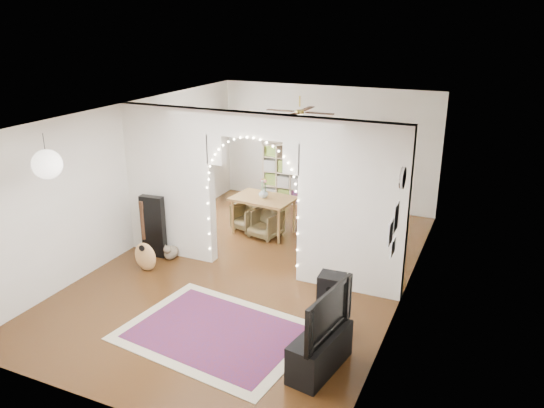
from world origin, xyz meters
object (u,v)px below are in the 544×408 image
at_px(dining_table, 263,201).
at_px(dining_chair_left, 250,216).
at_px(acoustic_guitar, 144,246).
at_px(floor_speaker, 331,304).
at_px(dining_chair_right, 265,224).
at_px(bookcase, 293,173).
at_px(media_console, 320,351).

distance_m(dining_table, dining_chair_left, 0.53).
height_order(acoustic_guitar, dining_chair_left, acoustic_guitar).
relative_size(floor_speaker, dining_table, 0.69).
distance_m(floor_speaker, dining_chair_right, 3.52).
height_order(bookcase, dining_chair_right, bookcase).
bearing_deg(dining_chair_right, bookcase, 108.95).
xyz_separation_m(floor_speaker, dining_chair_left, (-2.67, 2.93, -0.16)).
distance_m(floor_speaker, dining_table, 3.69).
xyz_separation_m(media_console, dining_chair_right, (-2.37, 3.53, 0.02)).
height_order(dining_chair_left, dining_chair_right, dining_chair_left).
distance_m(dining_chair_left, dining_chair_right, 0.48).
xyz_separation_m(acoustic_guitar, dining_table, (1.14, 2.33, 0.22)).
height_order(acoustic_guitar, dining_chair_right, acoustic_guitar).
distance_m(acoustic_guitar, media_console, 3.85).
xyz_separation_m(floor_speaker, dining_table, (-2.33, 2.85, 0.24)).
relative_size(bookcase, dining_chair_left, 2.33).
relative_size(media_console, dining_table, 0.79).
bearing_deg(bookcase, media_console, -87.88).
bearing_deg(media_console, dining_chair_right, 133.66).
relative_size(floor_speaker, bookcase, 0.62).
height_order(dining_table, dining_chair_right, dining_table).
xyz_separation_m(floor_speaker, bookcase, (-2.51, 4.84, 0.28)).
bearing_deg(acoustic_guitar, floor_speaker, -9.96).
bearing_deg(bookcase, dining_table, -107.68).
distance_m(bookcase, dining_chair_right, 2.19).
distance_m(bookcase, dining_table, 2.00).
height_order(floor_speaker, media_console, floor_speaker).
height_order(acoustic_guitar, floor_speaker, acoustic_guitar).
xyz_separation_m(acoustic_guitar, floor_speaker, (3.47, -0.52, -0.03)).
height_order(media_console, dining_chair_right, dining_chair_right).
bearing_deg(acoustic_guitar, bookcase, 76.11).
bearing_deg(dining_chair_right, dining_chair_left, 165.08).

